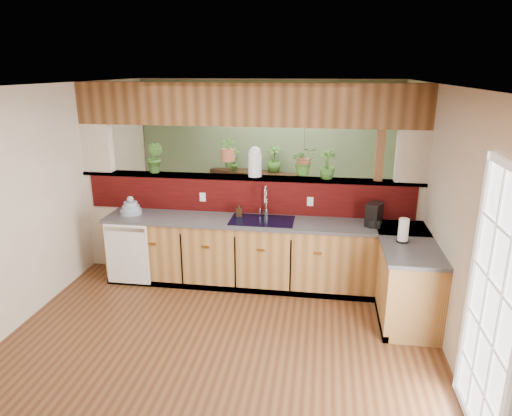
# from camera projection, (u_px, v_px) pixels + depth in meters

# --- Properties ---
(ground) EXTENTS (4.60, 7.00, 0.01)m
(ground) POSITION_uv_depth(u_px,v_px,m) (229.00, 321.00, 5.23)
(ground) COLOR #55311A
(ground) RESTS_ON ground
(ceiling) EXTENTS (4.60, 7.00, 0.01)m
(ceiling) POSITION_uv_depth(u_px,v_px,m) (224.00, 87.00, 4.46)
(ceiling) COLOR brown
(ceiling) RESTS_ON ground
(wall_back) EXTENTS (4.60, 0.02, 2.60)m
(wall_back) POSITION_uv_depth(u_px,v_px,m) (267.00, 154.00, 8.15)
(wall_back) COLOR beige
(wall_back) RESTS_ON ground
(wall_left) EXTENTS (0.02, 7.00, 2.60)m
(wall_left) POSITION_uv_depth(u_px,v_px,m) (28.00, 204.00, 5.17)
(wall_left) COLOR beige
(wall_left) RESTS_ON ground
(wall_right) EXTENTS (0.02, 7.00, 2.60)m
(wall_right) POSITION_uv_depth(u_px,v_px,m) (453.00, 223.00, 4.52)
(wall_right) COLOR beige
(wall_right) RESTS_ON ground
(pass_through_partition) EXTENTS (4.60, 0.21, 2.60)m
(pass_through_partition) POSITION_uv_depth(u_px,v_px,m) (250.00, 191.00, 6.15)
(pass_through_partition) COLOR beige
(pass_through_partition) RESTS_ON ground
(pass_through_ledge) EXTENTS (4.60, 0.21, 0.04)m
(pass_through_ledge) POSITION_uv_depth(u_px,v_px,m) (247.00, 178.00, 6.10)
(pass_through_ledge) COLOR brown
(pass_through_ledge) RESTS_ON ground
(header_beam) EXTENTS (4.60, 0.15, 0.55)m
(header_beam) POSITION_uv_depth(u_px,v_px,m) (247.00, 105.00, 5.82)
(header_beam) COLOR brown
(header_beam) RESTS_ON ground
(sage_backwall) EXTENTS (4.55, 0.02, 2.55)m
(sage_backwall) POSITION_uv_depth(u_px,v_px,m) (267.00, 154.00, 8.14)
(sage_backwall) COLOR #5B734E
(sage_backwall) RESTS_ON ground
(countertop) EXTENTS (4.14, 1.52, 0.90)m
(countertop) POSITION_uv_depth(u_px,v_px,m) (306.00, 259.00, 5.80)
(countertop) COLOR olive
(countertop) RESTS_ON ground
(dishwasher) EXTENTS (0.58, 0.03, 0.82)m
(dishwasher) POSITION_uv_depth(u_px,v_px,m) (127.00, 254.00, 5.93)
(dishwasher) COLOR white
(dishwasher) RESTS_ON ground
(navy_sink) EXTENTS (0.82, 0.50, 0.18)m
(navy_sink) POSITION_uv_depth(u_px,v_px,m) (262.00, 226.00, 5.87)
(navy_sink) COLOR black
(navy_sink) RESTS_ON countertop
(french_door) EXTENTS (0.06, 1.02, 2.16)m
(french_door) POSITION_uv_depth(u_px,v_px,m) (491.00, 312.00, 3.37)
(french_door) COLOR white
(french_door) RESTS_ON ground
(faucet) EXTENTS (0.19, 0.19, 0.43)m
(faucet) POSITION_uv_depth(u_px,v_px,m) (266.00, 200.00, 5.93)
(faucet) COLOR #B7B7B2
(faucet) RESTS_ON countertop
(dish_stack) EXTENTS (0.28, 0.28, 0.25)m
(dish_stack) POSITION_uv_depth(u_px,v_px,m) (131.00, 208.00, 6.09)
(dish_stack) COLOR #8999B1
(dish_stack) RESTS_ON countertop
(soap_dispenser) EXTENTS (0.09, 0.09, 0.18)m
(soap_dispenser) POSITION_uv_depth(u_px,v_px,m) (239.00, 210.00, 5.99)
(soap_dispenser) COLOR #382514
(soap_dispenser) RESTS_ON countertop
(coffee_maker) EXTENTS (0.15, 0.26, 0.29)m
(coffee_maker) POSITION_uv_depth(u_px,v_px,m) (374.00, 215.00, 5.63)
(coffee_maker) COLOR black
(coffee_maker) RESTS_ON countertop
(paper_towel) EXTENTS (0.14, 0.14, 0.29)m
(paper_towel) POSITION_uv_depth(u_px,v_px,m) (403.00, 231.00, 5.09)
(paper_towel) COLOR black
(paper_towel) RESTS_ON countertop
(glass_jar) EXTENTS (0.18, 0.18, 0.40)m
(glass_jar) POSITION_uv_depth(u_px,v_px,m) (255.00, 161.00, 6.02)
(glass_jar) COLOR silver
(glass_jar) RESTS_ON pass_through_ledge
(ledge_plant_left) EXTENTS (0.28, 0.24, 0.43)m
(ledge_plant_left) POSITION_uv_depth(u_px,v_px,m) (155.00, 158.00, 6.21)
(ledge_plant_left) COLOR #346322
(ledge_plant_left) RESTS_ON pass_through_ledge
(ledge_plant_right) EXTENTS (0.22, 0.22, 0.37)m
(ledge_plant_right) POSITION_uv_depth(u_px,v_px,m) (327.00, 165.00, 5.89)
(ledge_plant_right) COLOR #346322
(ledge_plant_right) RESTS_ON pass_through_ledge
(hanging_plant_a) EXTENTS (0.22, 0.18, 0.51)m
(hanging_plant_a) POSITION_uv_depth(u_px,v_px,m) (228.00, 143.00, 6.00)
(hanging_plant_a) COLOR brown
(hanging_plant_a) RESTS_ON header_beam
(hanging_plant_b) EXTENTS (0.40, 0.37, 0.55)m
(hanging_plant_b) POSITION_uv_depth(u_px,v_px,m) (304.00, 149.00, 5.88)
(hanging_plant_b) COLOR brown
(hanging_plant_b) RESTS_ON header_beam
(shelving_console) EXTENTS (1.64, 0.97, 1.06)m
(shelving_console) POSITION_uv_depth(u_px,v_px,m) (254.00, 200.00, 8.18)
(shelving_console) COLOR black
(shelving_console) RESTS_ON ground
(shelf_plant_a) EXTENTS (0.25, 0.21, 0.41)m
(shelf_plant_a) POSITION_uv_depth(u_px,v_px,m) (234.00, 159.00, 8.02)
(shelf_plant_a) COLOR #346322
(shelf_plant_a) RESTS_ON shelving_console
(shelf_plant_b) EXTENTS (0.34, 0.34, 0.46)m
(shelf_plant_b) POSITION_uv_depth(u_px,v_px,m) (274.00, 159.00, 7.91)
(shelf_plant_b) COLOR #346322
(shelf_plant_b) RESTS_ON shelving_console
(floor_plant) EXTENTS (0.76, 0.66, 0.83)m
(floor_plant) POSITION_uv_depth(u_px,v_px,m) (315.00, 220.00, 7.39)
(floor_plant) COLOR #346322
(floor_plant) RESTS_ON ground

